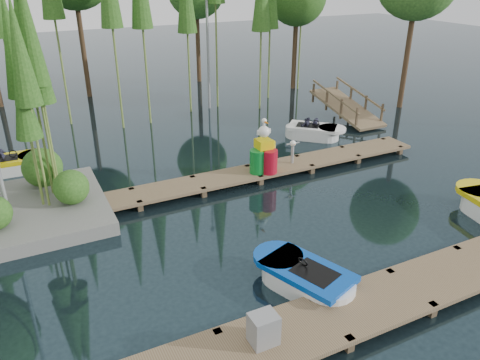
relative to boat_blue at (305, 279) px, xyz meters
name	(u,v)px	position (x,y,z in m)	size (l,w,h in m)	color
ground_plane	(232,226)	(-0.29, 3.20, -0.25)	(90.00, 90.00, 0.00)	#1C2D34
near_dock	(329,319)	(-0.29, -1.30, -0.02)	(18.00, 1.50, 0.50)	brown
far_dock	(227,178)	(0.71, 5.70, -0.02)	(15.00, 1.20, 0.50)	brown
lamp_rear	(207,19)	(3.71, 14.20, 4.01)	(0.30, 0.30, 7.25)	gray
ramp	(346,107)	(8.71, 9.70, 0.34)	(1.50, 3.94, 1.49)	brown
boat_blue	(305,279)	(0.00, 0.00, 0.00)	(1.96, 2.81, 0.86)	white
boat_yellow_far	(12,164)	(-5.55, 10.00, 0.02)	(2.56, 1.23, 1.26)	white
boat_white_far	(313,132)	(5.86, 8.21, 0.01)	(2.59, 2.54, 1.18)	white
utility_cabinet	(264,329)	(-1.79, -1.30, 0.36)	(0.50, 0.42, 0.61)	gray
yellow_barrel	(266,155)	(2.17, 5.70, 0.53)	(0.64, 0.64, 0.96)	#D6BF0B
drum_cluster	(265,156)	(2.05, 5.55, 0.59)	(1.06, 0.97, 1.83)	#0C7125
seagull_post	(293,148)	(3.24, 5.69, 0.61)	(0.52, 0.28, 0.83)	gray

